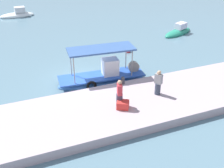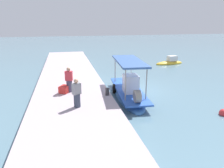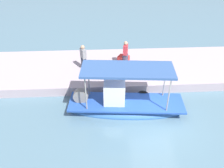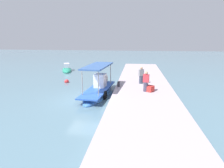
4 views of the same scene
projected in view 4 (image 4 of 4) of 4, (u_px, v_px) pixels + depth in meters
ground_plane at (83, 100)px, 15.23m from camera, size 120.00×120.00×0.00m
dock_quay at (144, 99)px, 14.54m from camera, size 36.00×5.06×0.57m
main_fishing_boat at (99, 90)px, 16.55m from camera, size 6.54×2.26×2.99m
fisherman_near_bollard at (146, 82)px, 15.37m from camera, size 0.46×0.53×1.70m
fisherman_by_crate at (141, 76)px, 18.08m from camera, size 0.49×0.53×1.65m
mooring_bollard at (119, 84)px, 17.01m from camera, size 0.24×0.24×0.48m
cargo_crate at (150, 89)px, 15.53m from camera, size 0.88×0.83×0.46m
marker_buoy at (67, 82)px, 21.08m from camera, size 0.51×0.51×0.51m
moored_boat_far at (67, 70)px, 28.30m from camera, size 4.35×2.77×1.37m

